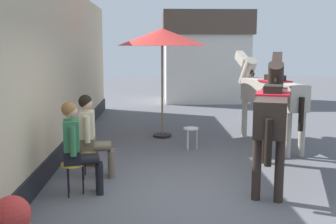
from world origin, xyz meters
name	(u,v)px	position (x,y,z in m)	size (l,w,h in m)	color
ground_plane	(184,146)	(0.00, 3.00, 0.00)	(40.00, 40.00, 0.00)	#56565B
pub_facade_wall	(45,82)	(-2.55, 1.50, 1.54)	(0.34, 14.00, 3.40)	#CCB793
distant_cottage	(205,56)	(1.40, 10.62, 1.80)	(3.40, 2.60, 3.50)	silver
seated_visitor_near	(76,143)	(-1.76, 0.10, 0.78)	(0.61, 0.48, 1.39)	gold
seated_visitor_far	(91,132)	(-1.67, 0.90, 0.78)	(0.61, 0.49, 1.39)	gold
saddled_horse_near	(273,109)	(1.30, 0.80, 1.16)	(1.20, 2.89, 2.06)	#2D231E
saddled_horse_far	(269,93)	(1.88, 3.12, 1.16)	(0.96, 2.95, 2.06)	#B2A899
cafe_parasol	(162,38)	(-0.45, 3.96, 2.36)	(2.10, 2.10, 2.58)	black
spare_stool_white	(191,131)	(0.14, 2.75, 0.40)	(0.32, 0.32, 0.46)	white
satchel_bag	(92,161)	(-1.78, 1.55, 0.10)	(0.28, 0.12, 0.20)	brown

